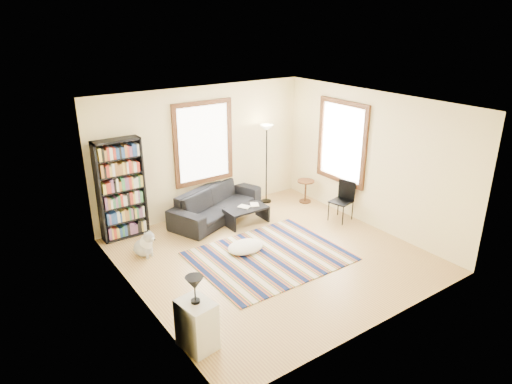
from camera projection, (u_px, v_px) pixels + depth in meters
floor at (271, 258)px, 8.47m from camera, size 5.00×5.00×0.10m
ceiling at (274, 101)px, 7.42m from camera, size 5.00×5.00×0.10m
wall_back at (202, 151)px, 9.89m from camera, size 5.00×0.10×2.80m
wall_front at (389, 240)px, 6.00m from camera, size 5.00×0.10×2.80m
wall_left at (131, 220)px, 6.58m from camera, size 0.10×5.00×2.80m
wall_right at (372, 160)px, 9.30m from camera, size 0.10×5.00×2.80m
window_back at (203, 143)px, 9.76m from camera, size 1.20×0.06×1.60m
window_right at (342, 142)px, 9.80m from camera, size 0.06×1.20×1.60m
rug at (269, 256)px, 8.40m from camera, size 2.65×2.12×0.02m
sofa at (216, 203)px, 9.91m from camera, size 1.66×2.42×0.66m
bookshelf at (121, 190)px, 8.83m from camera, size 0.90×0.30×2.00m
coffee_table at (246, 215)px, 9.69m from camera, size 0.95×0.59×0.36m
book_a at (242, 208)px, 9.56m from camera, size 0.29×0.27×0.02m
book_b at (251, 205)px, 9.74m from camera, size 0.26×0.29×0.02m
floor_cushion at (246, 247)px, 8.57m from camera, size 0.87×0.77×0.18m
floor_lamp at (266, 164)px, 10.53m from camera, size 0.39×0.39×1.86m
side_table at (305, 191)px, 10.76m from camera, size 0.52×0.52×0.54m
folding_chair at (341, 202)px, 9.74m from camera, size 0.50×0.48×0.86m
white_cabinet at (197, 325)px, 6.01m from camera, size 0.46×0.55×0.70m
table_lamp at (195, 290)px, 5.81m from camera, size 0.28×0.28×0.38m
dog at (142, 243)px, 8.36m from camera, size 0.55×0.62×0.51m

